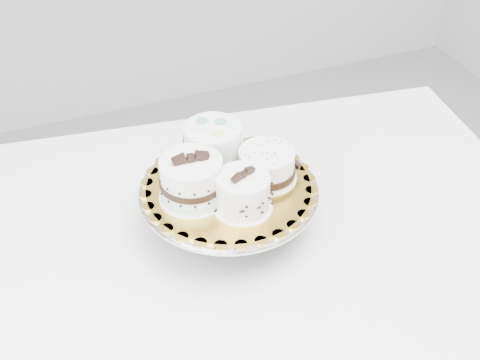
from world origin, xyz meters
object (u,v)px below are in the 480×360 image
object	(u,v)px
cake_banded	(192,181)
cake_dots	(213,144)
cake_stand	(229,199)
cake_board	(229,187)
table	(239,258)
cake_swirl	(243,193)
cake_ribbon	(267,165)

from	to	relation	value
cake_banded	cake_dots	world-z (taller)	cake_banded
cake_stand	cake_dots	distance (m)	0.11
cake_stand	cake_board	xyz separation A→B (m)	(0.00, -0.00, 0.03)
cake_banded	cake_dots	distance (m)	0.11
table	cake_banded	distance (m)	0.22
cake_stand	cake_swirl	bearing A→B (deg)	-88.09
cake_swirl	cake_dots	size ratio (longest dim) A/B	0.91
cake_banded	cake_ribbon	xyz separation A→B (m)	(0.15, 0.00, -0.01)
cake_ribbon	cake_banded	bearing A→B (deg)	159.22
cake_banded	cake_ribbon	distance (m)	0.15
cake_stand	cake_ribbon	xyz separation A→B (m)	(0.08, -0.00, 0.06)
cake_banded	cake_swirl	bearing A→B (deg)	-34.82
cake_dots	cake_ribbon	xyz separation A→B (m)	(0.08, -0.08, -0.01)
cake_board	cake_swirl	size ratio (longest dim) A/B	2.49
cake_board	table	bearing A→B (deg)	-69.73
cake_board	cake_banded	xyz separation A→B (m)	(-0.07, -0.01, 0.04)
cake_stand	cake_dots	bearing A→B (deg)	90.64
cake_board	cake_ribbon	size ratio (longest dim) A/B	2.27
cake_stand	cake_swirl	world-z (taller)	cake_swirl
cake_swirl	cake_banded	bearing A→B (deg)	118.36
cake_swirl	cake_dots	world-z (taller)	cake_swirl
cake_board	cake_swirl	world-z (taller)	cake_swirl
cake_dots	cake_board	bearing A→B (deg)	-105.65
cake_board	cake_swirl	distance (m)	0.07
cake_board	cake_stand	bearing A→B (deg)	90.00
cake_stand	cake_board	distance (m)	0.03
cake_stand	cake_banded	size ratio (longest dim) A/B	2.72
table	cake_swirl	distance (m)	0.21
cake_dots	table	bearing A→B (deg)	-100.33
cake_banded	cake_board	bearing A→B (deg)	8.93
cake_board	cake_ribbon	world-z (taller)	cake_ribbon
cake_swirl	cake_dots	bearing A→B (deg)	68.65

